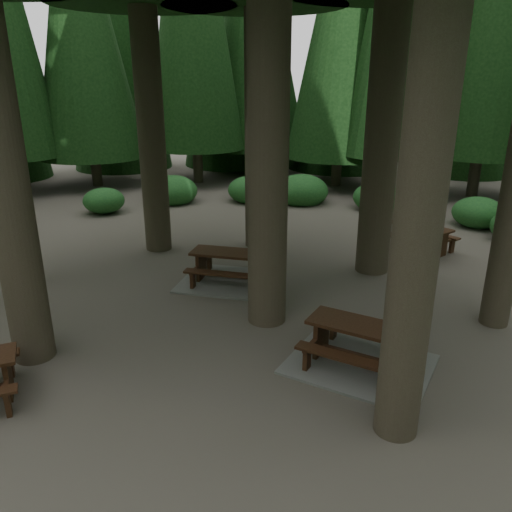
% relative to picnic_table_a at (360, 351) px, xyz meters
% --- Properties ---
extents(ground, '(80.00, 80.00, 0.00)m').
position_rel_picnic_table_a_xyz_m(ground, '(-3.12, 0.90, -0.30)').
color(ground, '#575047').
rests_on(ground, ground).
extents(picnic_table_a, '(2.78, 2.39, 0.86)m').
position_rel_picnic_table_a_xyz_m(picnic_table_a, '(0.00, 0.00, 0.00)').
color(picnic_table_a, gray).
rests_on(picnic_table_a, ground).
extents(picnic_table_c, '(2.85, 2.48, 0.86)m').
position_rel_picnic_table_a_xyz_m(picnic_table_c, '(-4.02, 2.73, 0.00)').
color(picnic_table_c, gray).
rests_on(picnic_table_c, ground).
extents(picnic_table_d, '(2.41, 2.26, 0.83)m').
position_rel_picnic_table_a_xyz_m(picnic_table_d, '(0.33, 7.36, 0.24)').
color(picnic_table_d, '#33170F').
rests_on(picnic_table_d, ground).
extents(shrub_ring, '(23.86, 24.64, 1.49)m').
position_rel_picnic_table_a_xyz_m(shrub_ring, '(-2.42, 1.65, 0.10)').
color(shrub_ring, '#1F5D29').
rests_on(shrub_ring, ground).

